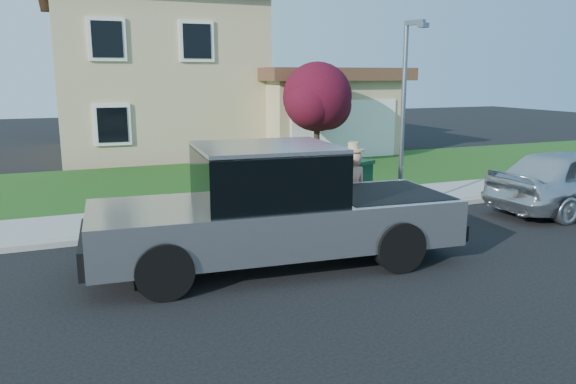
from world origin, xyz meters
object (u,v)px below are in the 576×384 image
at_px(pickup_truck, 274,210).
at_px(trash_bin, 352,184).
at_px(woman, 352,189).
at_px(sedan, 576,180).
at_px(ornamental_tree, 318,100).
at_px(street_lamp, 405,108).

xyz_separation_m(pickup_truck, trash_bin, (3.10, 2.81, -0.26)).
relative_size(woman, sedan, 0.41).
height_order(ornamental_tree, street_lamp, street_lamp).
height_order(pickup_truck, sedan, pickup_truck).
relative_size(woman, ornamental_tree, 0.53).
distance_m(sedan, street_lamp, 4.82).
bearing_deg(pickup_truck, ornamental_tree, 64.94).
xyz_separation_m(trash_bin, street_lamp, (1.02, -0.64, 1.86)).
xyz_separation_m(woman, street_lamp, (1.75, 0.73, 1.69)).
relative_size(pickup_truck, street_lamp, 1.48).
bearing_deg(woman, street_lamp, -159.61).
height_order(woman, street_lamp, street_lamp).
relative_size(sedan, street_lamp, 1.04).
xyz_separation_m(sedan, street_lamp, (-4.29, 1.25, 1.81)).
xyz_separation_m(pickup_truck, sedan, (8.42, 0.91, -0.21)).
bearing_deg(pickup_truck, street_lamp, 31.98).
height_order(woman, ornamental_tree, ornamental_tree).
bearing_deg(woman, sedan, 172.76).
bearing_deg(trash_bin, ornamental_tree, 48.67).
distance_m(pickup_truck, street_lamp, 4.93).
relative_size(pickup_truck, sedan, 1.42).
distance_m(woman, trash_bin, 1.57).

